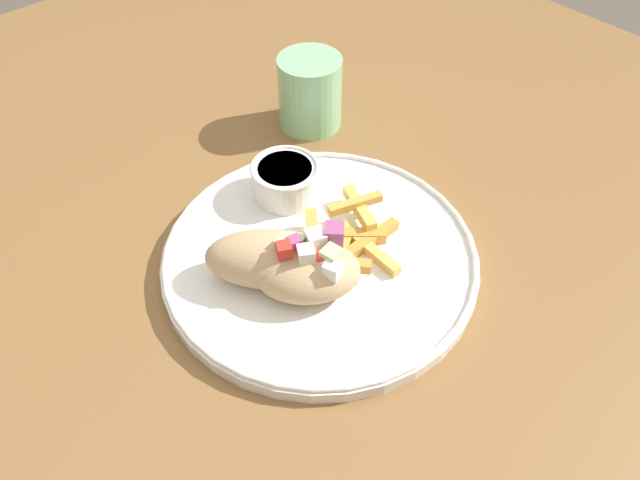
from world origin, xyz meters
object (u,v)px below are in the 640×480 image
(plate, at_px, (320,256))
(sauce_ramekin, at_px, (285,179))
(pita_sandwich_near, at_px, (308,270))
(water_glass, at_px, (310,95))
(pita_sandwich_far, at_px, (274,259))
(fries_pile, at_px, (349,237))

(plate, distance_m, sauce_ramekin, 0.10)
(pita_sandwich_near, xyz_separation_m, water_glass, (0.19, 0.21, 0.00))
(pita_sandwich_near, distance_m, pita_sandwich_far, 0.03)
(pita_sandwich_far, bearing_deg, plate, 38.54)
(plate, height_order, pita_sandwich_near, pita_sandwich_near)
(pita_sandwich_near, height_order, fries_pile, pita_sandwich_near)
(pita_sandwich_far, height_order, water_glass, water_glass)
(plate, xyz_separation_m, pita_sandwich_far, (-0.05, 0.01, 0.03))
(plate, bearing_deg, pita_sandwich_far, 172.33)
(plate, height_order, pita_sandwich_far, pita_sandwich_far)
(pita_sandwich_far, distance_m, sauce_ramekin, 0.12)
(pita_sandwich_far, bearing_deg, water_glass, 86.97)
(pita_sandwich_near, bearing_deg, pita_sandwich_far, 157.67)
(pita_sandwich_far, xyz_separation_m, sauce_ramekin, (0.09, 0.08, -0.00))
(pita_sandwich_near, bearing_deg, fries_pile, 51.85)
(pita_sandwich_near, distance_m, fries_pile, 0.07)
(pita_sandwich_far, distance_m, water_glass, 0.27)
(plate, bearing_deg, sauce_ramekin, 70.28)
(water_glass, bearing_deg, sauce_ramekin, -142.11)
(plate, xyz_separation_m, pita_sandwich_near, (-0.04, -0.02, 0.03))
(pita_sandwich_near, distance_m, sauce_ramekin, 0.13)
(pita_sandwich_far, distance_m, fries_pile, 0.09)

